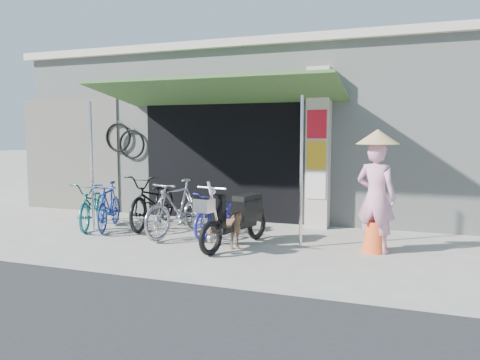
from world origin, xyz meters
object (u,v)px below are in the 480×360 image
(bike_navy, at_px, (219,213))
(bike_black, at_px, (154,200))
(bike_silver, at_px, (177,208))
(moped, at_px, (237,218))
(bike_teal, at_px, (93,205))
(bike_blue, at_px, (109,206))
(street_dog, at_px, (224,228))
(nun, at_px, (376,192))

(bike_navy, bearing_deg, bike_black, 175.48)
(bike_silver, distance_m, moped, 1.28)
(bike_teal, xyz_separation_m, bike_black, (1.04, 0.46, 0.07))
(bike_blue, relative_size, bike_silver, 0.89)
(bike_black, relative_size, street_dog, 2.63)
(bike_blue, xyz_separation_m, street_dog, (2.55, -0.62, -0.13))
(bike_teal, relative_size, bike_black, 0.86)
(bike_black, height_order, street_dog, bike_black)
(bike_black, distance_m, nun, 4.18)
(bike_black, bearing_deg, bike_teal, -163.08)
(bike_silver, distance_m, street_dog, 1.22)
(bike_silver, relative_size, street_dog, 2.25)
(bike_silver, relative_size, bike_navy, 1.11)
(bike_black, distance_m, bike_navy, 1.52)
(bike_blue, distance_m, nun, 4.79)
(street_dog, bearing_deg, bike_blue, 89.27)
(bike_black, xyz_separation_m, nun, (4.12, -0.58, 0.39))
(bike_navy, xyz_separation_m, moped, (0.58, -0.63, 0.07))
(street_dog, relative_size, moped, 0.42)
(street_dog, xyz_separation_m, moped, (0.15, 0.18, 0.15))
(nun, bearing_deg, moped, 29.63)
(bike_silver, height_order, nun, nun)
(bike_black, bearing_deg, bike_silver, -43.51)
(bike_teal, bearing_deg, bike_navy, -19.56)
(bike_teal, xyz_separation_m, bike_blue, (0.40, -0.06, 0.00))
(bike_teal, bearing_deg, bike_black, 1.18)
(bike_blue, bearing_deg, street_dog, -33.92)
(bike_black, relative_size, bike_silver, 1.17)
(street_dog, bearing_deg, bike_silver, 76.99)
(bike_silver, bearing_deg, bike_teal, -173.17)
(nun, bearing_deg, bike_teal, 18.00)
(bike_blue, bearing_deg, bike_teal, 151.29)
(bike_teal, distance_m, bike_navy, 2.52)
(bike_navy, bearing_deg, bike_blue, -166.89)
(bike_black, bearing_deg, bike_navy, -19.30)
(bike_navy, height_order, moped, moped)
(bike_teal, bearing_deg, nun, -24.01)
(street_dog, relative_size, nun, 0.40)
(bike_teal, height_order, nun, nun)
(bike_blue, relative_size, bike_black, 0.76)
(bike_black, relative_size, nun, 1.05)
(bike_blue, distance_m, street_dog, 2.63)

